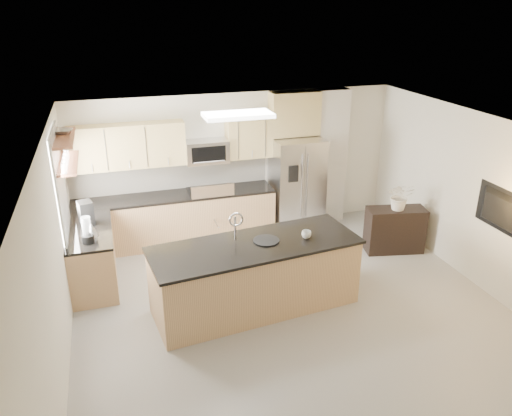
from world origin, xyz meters
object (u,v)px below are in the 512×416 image
object	(u,v)px
range	(210,214)
kettle	(91,229)
cup	(306,235)
blender	(87,232)
refrigerator	(296,185)
credenza	(395,230)
island	(255,276)
platter	(266,241)
flower_vase	(401,189)
television	(500,212)
bowl	(63,131)
coffee_maker	(86,214)
microwave	(207,151)

from	to	relation	value
range	kettle	size ratio (longest dim) A/B	4.85
cup	kettle	world-z (taller)	kettle
range	blender	bearing A→B (deg)	-143.62
refrigerator	credenza	xyz separation A→B (m)	(1.31, -1.40, -0.49)
island	platter	size ratio (longest dim) A/B	8.17
flower_vase	kettle	bearing A→B (deg)	178.03
refrigerator	kettle	xyz separation A→B (m)	(-3.68, -1.26, 0.13)
refrigerator	television	xyz separation A→B (m)	(1.85, -3.07, 0.46)
credenza	blender	bearing A→B (deg)	-167.55
blender	bowl	distance (m)	1.49
coffee_maker	flower_vase	bearing A→B (deg)	-6.79
range	island	size ratio (longest dim) A/B	0.38
cup	television	size ratio (longest dim) A/B	0.13
microwave	kettle	bearing A→B (deg)	-144.84
range	island	distance (m)	2.43
microwave	television	bearing A→B (deg)	-42.75
island	microwave	bearing A→B (deg)	86.50
cup	microwave	bearing A→B (deg)	108.67
blender	refrigerator	bearing A→B (deg)	21.65
refrigerator	bowl	size ratio (longest dim) A/B	5.30
refrigerator	platter	xyz separation A→B (m)	(-1.36, -2.34, 0.13)
refrigerator	flower_vase	distance (m)	1.97
cup	television	xyz separation A→B (m)	(2.64, -0.67, 0.29)
range	bowl	world-z (taller)	bowl
microwave	island	world-z (taller)	microwave
platter	kettle	world-z (taller)	kettle
range	television	bearing A→B (deg)	-41.64
cup	refrigerator	bearing A→B (deg)	71.83
coffee_maker	credenza	bearing A→B (deg)	-6.51
credenza	platter	world-z (taller)	platter
flower_vase	coffee_maker	bearing A→B (deg)	173.21
refrigerator	island	distance (m)	2.85
refrigerator	credenza	distance (m)	1.98
credenza	refrigerator	bearing A→B (deg)	144.65
refrigerator	credenza	world-z (taller)	refrigerator
coffee_maker	kettle	bearing A→B (deg)	-80.81
credenza	platter	xyz separation A→B (m)	(-2.67, -0.94, 0.62)
credenza	cup	xyz separation A→B (m)	(-2.10, -1.00, 0.66)
bowl	television	distance (m)	6.29
credenza	blender	size ratio (longest dim) A/B	2.49
range	refrigerator	distance (m)	1.71
kettle	television	size ratio (longest dim) A/B	0.22
range	cup	size ratio (longest dim) A/B	8.31
island	credenza	distance (m)	3.01
coffee_maker	bowl	size ratio (longest dim) A/B	1.12
island	blender	distance (m)	2.45
television	bowl	bearing A→B (deg)	68.11
refrigerator	blender	distance (m)	4.02
refrigerator	bowl	world-z (taller)	bowl
blender	microwave	bearing A→B (deg)	38.54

